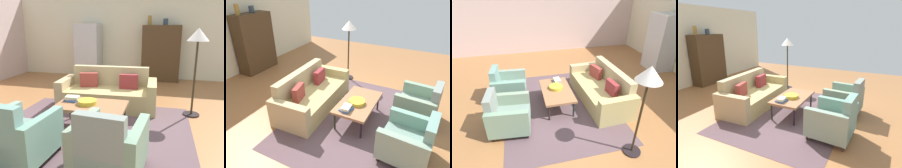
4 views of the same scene
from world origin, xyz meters
The scene contains 13 objects.
ground_plane centered at (0.00, 0.00, 0.00)m, with size 10.54×10.54×0.00m, color #9F673B.
wall_back centered at (0.00, 4.00, 1.40)m, with size 8.78×0.12×2.80m, color beige.
area_rug centered at (-0.22, -0.28, 0.00)m, with size 3.40×2.60×0.01m, color #5C464B.
couch centered at (-0.22, 0.86, 0.29)m, with size 2.14×0.99×0.86m.
coffee_table centered at (-0.22, -0.33, 0.41)m, with size 1.20×0.70×0.45m.
armchair_left centered at (-0.82, -1.49, 0.34)m, with size 0.86×0.86×0.88m.
armchair_right centered at (0.37, -1.49, 0.34)m, with size 0.87×0.87×0.88m.
fruit_bowl centered at (-0.29, -0.33, 0.48)m, with size 0.33×0.33×0.07m, color gold.
book_stack centered at (-0.61, -0.23, 0.49)m, with size 0.29×0.25×0.09m.
cabinet centered at (0.83, 3.66, 0.90)m, with size 1.20×0.51×1.80m.
vase_tall centered at (0.43, 3.65, 1.95)m, with size 0.13×0.13×0.29m, color olive.
vase_round centered at (0.93, 3.65, 1.90)m, with size 0.15×0.15×0.20m, color #2E3D49.
floor_lamp centered at (1.55, 0.71, 1.44)m, with size 0.40×0.40×1.72m.
Camera 4 is at (-4.09, -2.15, 2.06)m, focal length 30.29 mm.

